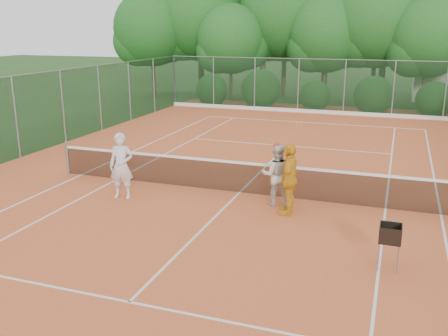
{
  "coord_description": "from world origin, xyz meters",
  "views": [
    {
      "loc": [
        4.19,
        -13.25,
        4.71
      ],
      "look_at": [
        -0.05,
        -1.2,
        1.1
      ],
      "focal_mm": 40.0,
      "sensor_mm": 36.0,
      "label": 1
    }
  ],
  "objects_px": {
    "player_white": "(121,166)",
    "ball_hopper": "(390,234)",
    "player_yellow": "(289,179)",
    "player_center_grp": "(276,175)"
  },
  "relations": [
    {
      "from": "player_white",
      "to": "ball_hopper",
      "type": "height_order",
      "value": "player_white"
    },
    {
      "from": "player_yellow",
      "to": "ball_hopper",
      "type": "bearing_deg",
      "value": 47.0
    },
    {
      "from": "player_white",
      "to": "ball_hopper",
      "type": "xyz_separation_m",
      "value": [
        7.28,
        -2.08,
        -0.19
      ]
    },
    {
      "from": "player_yellow",
      "to": "ball_hopper",
      "type": "height_order",
      "value": "player_yellow"
    },
    {
      "from": "player_yellow",
      "to": "player_white",
      "type": "bearing_deg",
      "value": -86.18
    },
    {
      "from": "player_white",
      "to": "player_center_grp",
      "type": "relative_size",
      "value": 1.08
    },
    {
      "from": "player_white",
      "to": "player_yellow",
      "type": "distance_m",
      "value": 4.74
    },
    {
      "from": "player_white",
      "to": "ball_hopper",
      "type": "bearing_deg",
      "value": -28.39
    },
    {
      "from": "player_white",
      "to": "ball_hopper",
      "type": "distance_m",
      "value": 7.58
    },
    {
      "from": "player_center_grp",
      "to": "player_yellow",
      "type": "distance_m",
      "value": 0.75
    }
  ]
}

